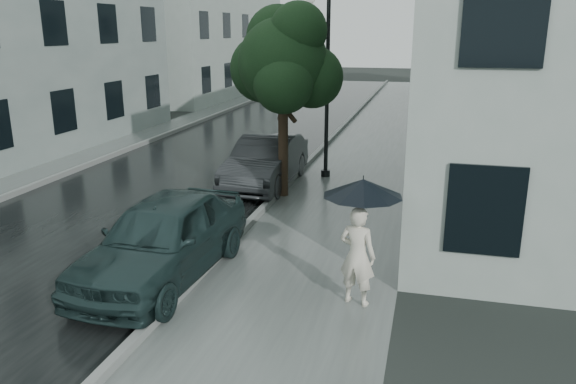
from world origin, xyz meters
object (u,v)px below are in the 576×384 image
(car_near, at_px, (163,238))
(pedestrian, at_px, (357,256))
(street_tree, at_px, (284,62))
(car_far, at_px, (266,161))
(lamp_post, at_px, (322,76))

(car_near, bearing_deg, pedestrian, 0.20)
(street_tree, height_order, car_far, street_tree)
(street_tree, relative_size, car_far, 1.17)
(car_far, bearing_deg, pedestrian, -61.48)
(pedestrian, height_order, car_near, pedestrian)
(street_tree, bearing_deg, car_far, 134.43)
(street_tree, relative_size, lamp_post, 0.94)
(pedestrian, xyz_separation_m, street_tree, (-2.80, 5.91, 2.73))
(pedestrian, bearing_deg, car_far, -46.97)
(pedestrian, relative_size, car_far, 0.39)
(pedestrian, xyz_separation_m, lamp_post, (-2.20, 8.12, 2.23))
(pedestrian, bearing_deg, lamp_post, -59.79)
(lamp_post, bearing_deg, street_tree, -107.75)
(lamp_post, height_order, car_far, lamp_post)
(street_tree, height_order, car_near, street_tree)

